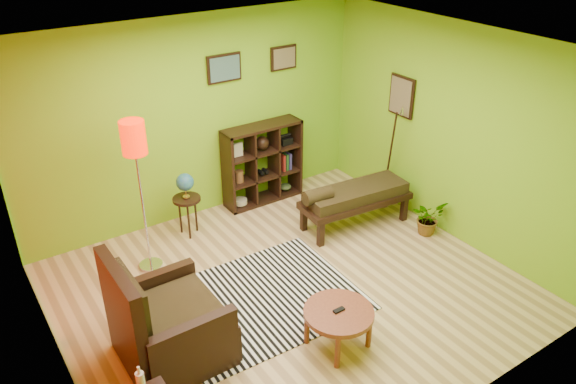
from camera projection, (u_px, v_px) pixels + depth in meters
ground at (289, 289)px, 6.59m from camera, size 5.00×5.00×0.00m
room_shell at (281, 150)px, 5.70m from camera, size 5.04×4.54×2.82m
zebra_rug at (261, 299)px, 6.41m from camera, size 2.21×1.78×0.01m
coffee_table at (339, 316)px, 5.61m from camera, size 0.71×0.71×0.46m
armchair at (166, 328)px, 5.46m from camera, size 1.01×1.02×1.21m
floor_lamp at (135, 152)px, 6.26m from camera, size 0.29×0.29×1.92m
globe_table at (186, 189)px, 7.34m from camera, size 0.37×0.37×0.91m
cube_shelf at (263, 163)px, 8.24m from camera, size 1.20×0.35×1.20m
bench at (353, 196)px, 7.63m from camera, size 1.61×0.70×0.72m
potted_plant at (427, 221)px, 7.60m from camera, size 0.46×0.51×0.37m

